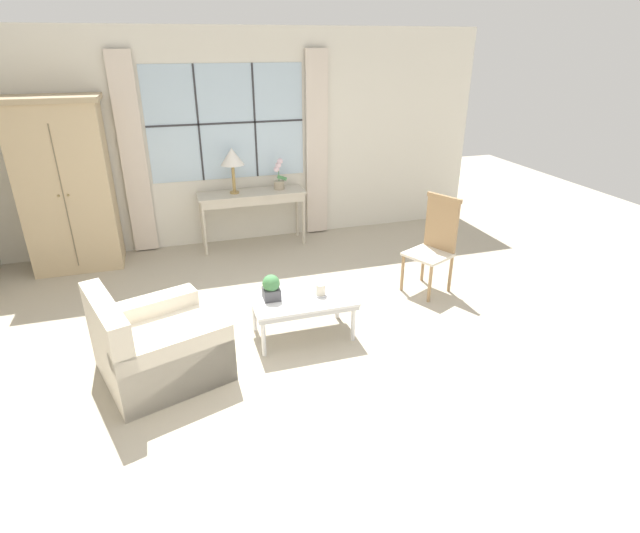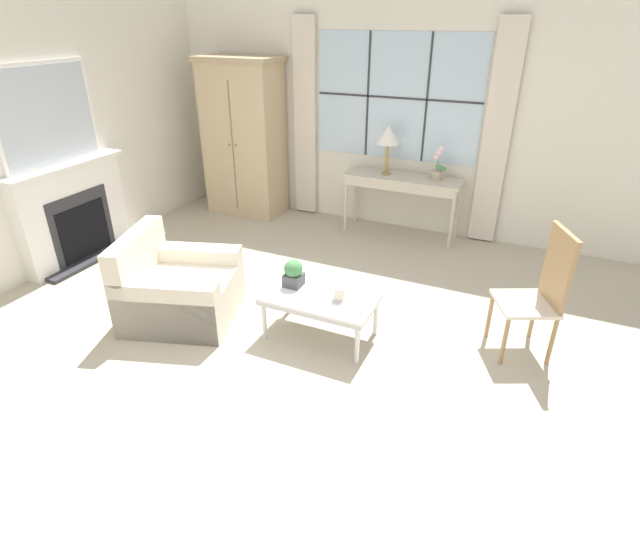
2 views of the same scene
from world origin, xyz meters
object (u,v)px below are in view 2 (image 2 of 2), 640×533
object	(u,v)px
console_table	(403,183)
table_lamp	(388,136)
armchair_upholstered	(178,290)
coffee_table	(320,300)
side_chair_wooden	(542,288)
fireplace	(71,202)
pillar_candle	(339,294)
potted_orchid	(437,166)
potted_plant_small	(293,273)
armoire	(244,138)

from	to	relation	value
console_table	table_lamp	xyz separation A→B (m)	(-0.22, 0.01, 0.56)
armchair_upholstered	coffee_table	world-z (taller)	armchair_upholstered
armchair_upholstered	side_chair_wooden	size ratio (longest dim) A/B	1.08
console_table	side_chair_wooden	xyz separation A→B (m)	(1.71, -1.94, -0.08)
console_table	fireplace	bearing A→B (deg)	-144.82
pillar_candle	side_chair_wooden	bearing A→B (deg)	20.30
console_table	pillar_candle	xyz separation A→B (m)	(0.20, -2.50, -0.21)
console_table	potted_orchid	xyz separation A→B (m)	(0.40, 0.05, 0.25)
console_table	coffee_table	world-z (taller)	console_table
armchair_upholstered	coffee_table	bearing A→B (deg)	9.83
side_chair_wooden	fireplace	bearing A→B (deg)	-176.87
table_lamp	potted_orchid	distance (m)	0.69
fireplace	potted_orchid	size ratio (longest dim) A/B	5.08
fireplace	console_table	bearing A→B (deg)	35.18
table_lamp	pillar_candle	size ratio (longest dim) A/B	4.66
potted_orchid	potted_plant_small	distance (m)	2.59
table_lamp	coffee_table	size ratio (longest dim) A/B	0.63
potted_orchid	side_chair_wooden	xyz separation A→B (m)	(1.31, -1.99, -0.33)
fireplace	console_table	xyz separation A→B (m)	(3.13, 2.21, -0.01)
potted_plant_small	fireplace	bearing A→B (deg)	175.51
armoire	side_chair_wooden	size ratio (longest dim) A/B	1.90
pillar_candle	fireplace	bearing A→B (deg)	174.95
potted_orchid	side_chair_wooden	bearing A→B (deg)	-56.58
armchair_upholstered	side_chair_wooden	bearing A→B (deg)	14.48
fireplace	table_lamp	xyz separation A→B (m)	(2.91, 2.22, 0.55)
potted_plant_small	pillar_candle	world-z (taller)	potted_plant_small
table_lamp	armchair_upholstered	world-z (taller)	table_lamp
armchair_upholstered	side_chair_wooden	world-z (taller)	side_chair_wooden
armoire	potted_orchid	size ratio (longest dim) A/B	4.92
armoire	side_chair_wooden	xyz separation A→B (m)	(3.93, -1.89, -0.44)
armoire	side_chair_wooden	distance (m)	4.38
armoire	armchair_upholstered	xyz separation A→B (m)	(0.91, -2.67, -0.77)
coffee_table	potted_plant_small	world-z (taller)	potted_plant_small
fireplace	table_lamp	world-z (taller)	fireplace
side_chair_wooden	coffee_table	xyz separation A→B (m)	(-1.69, -0.55, -0.23)
armoire	console_table	distance (m)	2.25
pillar_candle	armchair_upholstered	bearing A→B (deg)	-171.66
fireplace	potted_orchid	bearing A→B (deg)	32.57
fireplace	table_lamp	size ratio (longest dim) A/B	3.54
table_lamp	side_chair_wooden	distance (m)	2.82
potted_orchid	pillar_candle	bearing A→B (deg)	-94.44
side_chair_wooden	table_lamp	bearing A→B (deg)	134.62
table_lamp	fireplace	bearing A→B (deg)	-142.68
potted_orchid	side_chair_wooden	size ratio (longest dim) A/B	0.39
console_table	potted_plant_small	distance (m)	2.45
potted_orchid	potted_plant_small	xyz separation A→B (m)	(-0.66, -2.48, -0.39)
potted_plant_small	pillar_candle	xyz separation A→B (m)	(0.46, -0.07, -0.07)
armchair_upholstered	coffee_table	distance (m)	1.36
table_lamp	side_chair_wooden	world-z (taller)	table_lamp
fireplace	coffee_table	distance (m)	3.18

